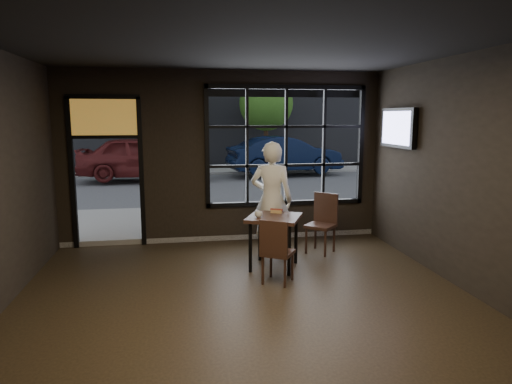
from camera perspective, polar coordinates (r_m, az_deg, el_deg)
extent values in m
cube|color=black|center=(5.58, -0.29, -15.73)|extent=(6.00, 7.00, 0.02)
cube|color=black|center=(5.12, -0.32, 18.96)|extent=(6.00, 7.00, 0.02)
cube|color=black|center=(6.32, 27.63, 1.43)|extent=(0.04, 7.00, 3.20)
cube|color=black|center=(8.74, 3.77, 5.74)|extent=(3.06, 0.12, 2.28)
cube|color=orange|center=(8.58, -18.45, 8.89)|extent=(1.20, 0.06, 0.70)
cube|color=#545456|center=(29.09, -7.99, 4.69)|extent=(60.00, 41.00, 0.04)
cube|color=#5B5956|center=(28.46, -8.30, 19.78)|extent=(28.00, 12.00, 15.00)
cube|color=#301D14|center=(7.19, 2.24, -6.24)|extent=(1.02, 1.02, 0.84)
cube|color=#301D14|center=(6.56, 2.75, -7.31)|extent=(0.56, 0.56, 0.95)
cube|color=#301D14|center=(8.02, 8.07, -3.95)|extent=(0.63, 0.63, 1.03)
imported|color=silver|center=(7.68, 1.96, -0.95)|extent=(0.83, 0.70, 1.95)
imported|color=silver|center=(6.99, 0.32, -2.81)|extent=(0.16, 0.16, 0.10)
cube|color=black|center=(8.30, 17.37, 7.66)|extent=(0.13, 1.15, 0.67)
imported|color=black|center=(18.19, 3.61, 4.64)|extent=(4.66, 2.21, 1.47)
imported|color=#581817|center=(17.05, -13.94, 4.21)|extent=(4.66, 2.03, 1.56)
cylinder|color=#332114|center=(20.19, -10.63, 6.17)|extent=(0.23, 0.23, 2.51)
sphere|color=#35641C|center=(20.18, -10.81, 11.98)|extent=(2.74, 2.74, 2.74)
cylinder|color=#332114|center=(20.74, 1.25, 5.99)|extent=(0.20, 0.20, 2.21)
sphere|color=#217024|center=(20.71, 1.26, 10.97)|extent=(2.41, 2.41, 2.41)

